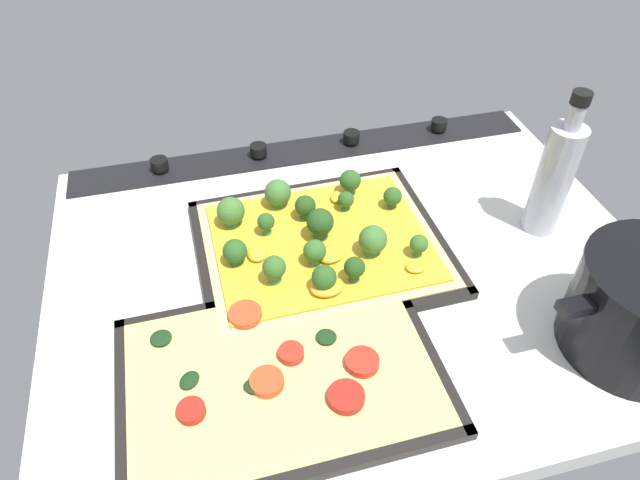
{
  "coord_description": "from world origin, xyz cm",
  "views": [
    {
      "loc": [
        18.14,
        51.91,
        55.55
      ],
      "look_at": [
        4.78,
        -0.0,
        5.85
      ],
      "focal_mm": 32.09,
      "sensor_mm": 36.0,
      "label": 1
    }
  ],
  "objects": [
    {
      "name": "ground_plane",
      "position": [
        0.0,
        0.0,
        -1.5
      ],
      "size": [
        81.22,
        63.73,
        3.0
      ],
      "primitive_type": "cube",
      "color": "silver"
    },
    {
      "name": "baking_tray_back",
      "position": [
        13.22,
        15.23,
        0.37
      ],
      "size": [
        36.28,
        25.3,
        1.3
      ],
      "color": "black",
      "rests_on": "ground_plane"
    },
    {
      "name": "oil_bottle",
      "position": [
        -28.5,
        -1.08,
        8.98
      ],
      "size": [
        4.93,
        4.93,
        21.68
      ],
      "color": "#B7BCC6",
      "rests_on": "ground_plane"
    },
    {
      "name": "stove_control_panel",
      "position": [
        0.0,
        -28.37,
        0.55
      ],
      "size": [
        77.97,
        7.0,
        2.6
      ],
      "color": "black",
      "rests_on": "ground_plane"
    },
    {
      "name": "baking_tray_front",
      "position": [
        3.56,
        -4.0,
        0.37
      ],
      "size": [
        34.39,
        28.85,
        1.3
      ],
      "color": "black",
      "rests_on": "ground_plane"
    },
    {
      "name": "broccoli_pizza",
      "position": [
        4.03,
        -4.22,
        2.15
      ],
      "size": [
        31.94,
        26.41,
        6.07
      ],
      "color": "#D3B77F",
      "rests_on": "baking_tray_front"
    },
    {
      "name": "veggie_pizza_back",
      "position": [
        13.21,
        15.12,
        1.07
      ],
      "size": [
        33.86,
        22.88,
        1.9
      ],
      "color": "#D9BF73",
      "rests_on": "baking_tray_back"
    }
  ]
}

